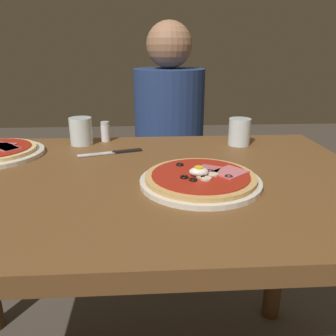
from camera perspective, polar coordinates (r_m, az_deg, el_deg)
The scene contains 7 objects.
dining_table at distance 0.90m, azimuth -7.23°, elevation -8.63°, with size 1.25×0.77×0.77m.
pizza_foreground at distance 0.79m, azimuth 5.51°, elevation -1.88°, with size 0.28×0.28×0.05m.
water_glass_near at distance 1.13m, azimuth 11.88°, elevation 5.68°, with size 0.07×0.07×0.09m.
water_glass_far at distance 1.15m, azimuth -14.39°, elevation 5.74°, with size 0.07×0.07×0.09m.
knife at distance 1.04m, azimuth -8.89°, elevation 2.64°, with size 0.19×0.07×0.01m.
salt_shaker at distance 1.17m, azimuth -10.50°, elevation 6.04°, with size 0.03×0.03×0.07m.
diner_person at distance 1.64m, azimuth 0.18°, elevation 1.59°, with size 0.32×0.32×1.18m.
Camera 1 is at (0.06, -0.79, 1.07)m, focal length 36.25 mm.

